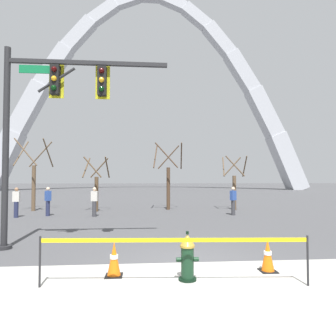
{
  "coord_description": "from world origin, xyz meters",
  "views": [
    {
      "loc": [
        -1.02,
        -7.08,
        2.06
      ],
      "look_at": [
        -0.04,
        5.0,
        2.5
      ],
      "focal_mm": 31.34,
      "sensor_mm": 36.0,
      "label": 1
    }
  ],
  "objects": [
    {
      "name": "monument_arch",
      "position": [
        -0.0,
        45.45,
        16.39
      ],
      "size": [
        58.03,
        3.03,
        36.73
      ],
      "color": "#B2B5BC",
      "rests_on": "ground"
    },
    {
      "name": "pedestrian_walking_left",
      "position": [
        -3.72,
        9.12,
        0.82
      ],
      "size": [
        0.36,
        0.24,
        1.59
      ],
      "color": "#38383D",
      "rests_on": "ground"
    },
    {
      "name": "traffic_signal_gantry",
      "position": [
        -3.98,
        1.93,
        4.07
      ],
      "size": [
        5.02,
        0.44,
        6.0
      ],
      "color": "#232326",
      "rests_on": "ground"
    },
    {
      "name": "tree_left_mid",
      "position": [
        -4.03,
        11.71,
        1.52
      ],
      "size": [
        1.59,
        1.6,
        3.42
      ],
      "color": "brown",
      "rests_on": "ground"
    },
    {
      "name": "pedestrian_walking_right",
      "position": [
        -7.78,
        9.07,
        0.82
      ],
      "size": [
        0.34,
        0.22,
        1.59
      ],
      "color": "#232847",
      "rests_on": "ground"
    },
    {
      "name": "pedestrian_near_trees",
      "position": [
        3.98,
        9.13,
        0.82
      ],
      "size": [
        0.39,
        0.35,
        1.59
      ],
      "color": "#38383D",
      "rests_on": "ground"
    },
    {
      "name": "ground_plane",
      "position": [
        0.0,
        0.0,
        0.0
      ],
      "size": [
        240.0,
        240.0,
        0.0
      ],
      "primitive_type": "plane",
      "color": "#474749"
    },
    {
      "name": "tree_far_left",
      "position": [
        -8.1,
        12.36,
        2.03
      ],
      "size": [
        2.1,
        2.11,
        4.57
      ],
      "color": "brown",
      "rests_on": "ground"
    },
    {
      "name": "tree_center_right",
      "position": [
        4.93,
        11.94,
        1.57
      ],
      "size": [
        1.65,
        1.66,
        3.55
      ],
      "color": "brown",
      "rests_on": "ground"
    },
    {
      "name": "pedestrian_standing_center",
      "position": [
        -6.32,
        9.62,
        0.82
      ],
      "size": [
        0.39,
        0.37,
        1.59
      ],
      "color": "#232847",
      "rests_on": "ground"
    },
    {
      "name": "caution_tape_barrier",
      "position": [
        -0.44,
        -1.46,
        0.66
      ],
      "size": [
        5.15,
        0.37,
        0.96
      ],
      "color": "#232326",
      "rests_on": "ground"
    },
    {
      "name": "traffic_cone_by_hydrant",
      "position": [
        -1.65,
        -0.76,
        0.36
      ],
      "size": [
        0.36,
        0.36,
        0.73
      ],
      "color": "black",
      "rests_on": "ground"
    },
    {
      "name": "traffic_cone_mid_sidewalk",
      "position": [
        1.71,
        -0.72,
        0.36
      ],
      "size": [
        0.36,
        0.36,
        0.73
      ],
      "color": "black",
      "rests_on": "ground"
    },
    {
      "name": "tree_center_left",
      "position": [
        0.57,
        12.42,
        1.96
      ],
      "size": [
        2.02,
        2.04,
        4.4
      ],
      "color": "#473323",
      "rests_on": "ground"
    },
    {
      "name": "fire_hydrant",
      "position": [
        -0.14,
        -1.12,
        0.47
      ],
      "size": [
        0.46,
        0.48,
        0.99
      ],
      "color": "black",
      "rests_on": "ground"
    }
  ]
}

